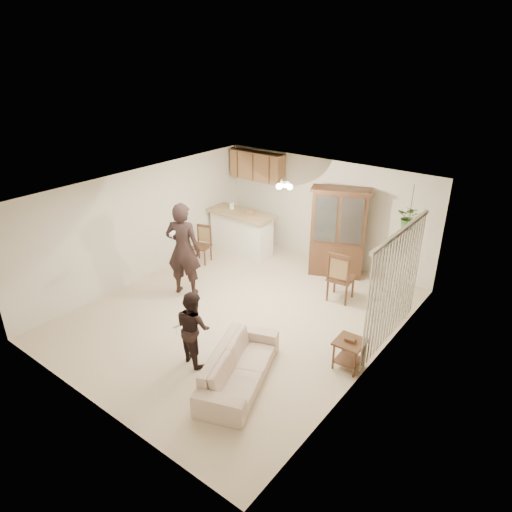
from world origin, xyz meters
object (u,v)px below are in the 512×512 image
Objects in this scene: side_table at (349,354)px; chair_hutch_right at (340,286)px; child at (193,326)px; chair_hutch_left at (322,255)px; adult at (184,254)px; chair_bar at (202,252)px; sofa at (239,362)px; china_hutch at (338,233)px.

chair_hutch_right is (-1.18, 1.92, 0.05)m from side_table.
child is 4.51m from chair_hutch_left.
adult reaches higher than child.
chair_bar is (-4.73, 1.47, -0.01)m from side_table.
chair_bar is 0.91× the size of chair_hutch_left.
chair_hutch_right is (0.95, 3.33, -0.36)m from child.
side_table is at bearing -33.18° from chair_bar.
child is (1.81, -1.57, -0.22)m from adult.
chair_bar reaches higher than side_table.
adult is 1.62× the size of chair_hutch_right.
chair_hutch_left is at bearing 17.36° from chair_bar.
sofa is 1.39× the size of child.
chair_hutch_left is at bearing 138.27° from china_hutch.
chair_bar is at bearing -176.34° from china_hutch.
sofa is at bearing -163.70° from child.
chair_hutch_right is at bearing -11.42° from chair_hutch_left.
china_hutch is at bearing -63.98° from chair_hutch_right.
side_table is at bearing -80.69° from china_hutch.
chair_hutch_right is at bearing -92.43° from child.
child is at bearing -146.51° from side_table.
chair_hutch_right reaches higher than chair_hutch_left.
chair_hutch_right is at bearing 121.56° from side_table.
adult reaches higher than sofa.
adult is 3.18× the size of side_table.
china_hutch is 1.38m from chair_hutch_right.
adult is 1.33× the size of child.
chair_hutch_right is (2.77, 1.76, -0.59)m from adult.
chair_bar is at bearing 0.17° from chair_hutch_right.
chair_hutch_right reaches higher than sofa.
china_hutch is at bearing 122.08° from side_table.
child reaches higher than side_table.
child is at bearing 66.98° from chair_hutch_right.
child reaches higher than chair_hutch_left.
sofa is 4.53m from chair_bar.
child is 1.48× the size of chair_bar.
china_hutch is (-0.63, 4.28, 0.65)m from sofa.
chair_bar is at bearing 31.18° from sofa.
child is 4.35m from china_hutch.
sofa is 1.69× the size of chair_hutch_right.
sofa is at bearing -131.29° from side_table.
adult is 3.41m from chair_hutch_left.
adult is at bearing -75.10° from chair_bar.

